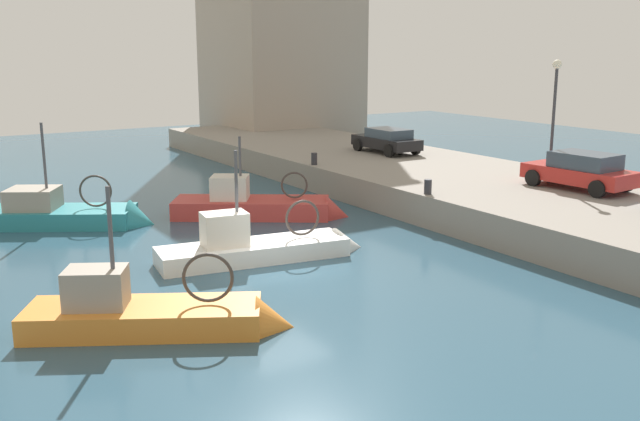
# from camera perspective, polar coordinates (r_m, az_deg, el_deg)

# --- Properties ---
(water_surface) EXTENTS (80.00, 80.00, 0.00)m
(water_surface) POSITION_cam_1_polar(r_m,az_deg,el_deg) (21.31, -3.20, -4.88)
(water_surface) COLOR #2D5166
(water_surface) RESTS_ON ground
(quay_wall) EXTENTS (9.00, 56.00, 1.20)m
(quay_wall) POSITION_cam_1_polar(r_m,az_deg,el_deg) (28.34, 17.58, 0.28)
(quay_wall) COLOR gray
(quay_wall) RESTS_ON ground
(fishing_boat_red) EXTENTS (6.71, 5.29, 4.02)m
(fishing_boat_red) POSITION_cam_1_polar(r_m,az_deg,el_deg) (28.16, -4.73, -0.25)
(fishing_boat_red) COLOR #BC3833
(fishing_boat_red) RESTS_ON ground
(fishing_boat_orange) EXTENTS (6.23, 4.41, 4.23)m
(fishing_boat_orange) POSITION_cam_1_polar(r_m,az_deg,el_deg) (17.40, -12.71, -8.92)
(fishing_boat_orange) COLOR orange
(fishing_boat_orange) RESTS_ON ground
(fishing_boat_white) EXTENTS (6.89, 2.58, 4.21)m
(fishing_boat_white) POSITION_cam_1_polar(r_m,az_deg,el_deg) (22.55, -4.48, -3.54)
(fishing_boat_white) COLOR white
(fishing_boat_white) RESTS_ON ground
(fishing_boat_teal) EXTENTS (6.79, 5.09, 4.76)m
(fishing_boat_teal) POSITION_cam_1_polar(r_m,az_deg,el_deg) (28.36, -19.73, -0.85)
(fishing_boat_teal) COLOR teal
(fishing_boat_teal) RESTS_ON ground
(parked_car_black) EXTENTS (1.90, 3.92, 1.25)m
(parked_car_black) POSITION_cam_1_polar(r_m,az_deg,el_deg) (36.91, 5.36, 5.61)
(parked_car_black) COLOR black
(parked_car_black) RESTS_ON quay_wall
(parked_car_red) EXTENTS (2.26, 4.24, 1.41)m
(parked_car_red) POSITION_cam_1_polar(r_m,az_deg,el_deg) (28.96, 20.08, 3.02)
(parked_car_red) COLOR red
(parked_car_red) RESTS_ON quay_wall
(mooring_bollard_south) EXTENTS (0.28, 0.28, 0.55)m
(mooring_bollard_south) POSITION_cam_1_polar(r_m,az_deg,el_deg) (26.64, 8.60, 1.88)
(mooring_bollard_south) COLOR #2D2D33
(mooring_bollard_south) RESTS_ON quay_wall
(mooring_bollard_mid) EXTENTS (0.28, 0.28, 0.55)m
(mooring_bollard_mid) POSITION_cam_1_polar(r_m,az_deg,el_deg) (33.02, -0.47, 4.14)
(mooring_bollard_mid) COLOR #2D2D33
(mooring_bollard_mid) RESTS_ON quay_wall
(quay_streetlamp) EXTENTS (0.36, 0.36, 4.83)m
(quay_streetlamp) POSITION_cam_1_polar(r_m,az_deg,el_deg) (29.72, 18.21, 8.32)
(quay_streetlamp) COLOR #38383D
(quay_streetlamp) RESTS_ON quay_wall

